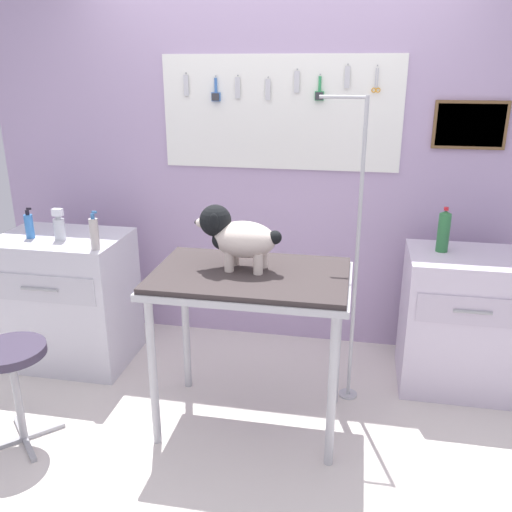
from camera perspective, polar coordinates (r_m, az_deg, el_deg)
The scene contains 12 objects.
ground at distance 3.05m, azimuth -2.12°, elevation -19.35°, with size 4.40×4.00×0.04m, color silver.
rear_wall_panel at distance 3.70m, azimuth 2.18°, elevation 8.15°, with size 4.00×0.11×2.30m.
grooming_table at distance 2.79m, azimuth -0.60°, elevation -3.48°, with size 1.02×0.66×0.89m.
grooming_arm at distance 3.06m, azimuth 10.34°, elevation -1.33°, with size 0.30×0.11×1.75m.
dog at distance 2.75m, azimuth -2.07°, elevation 2.14°, with size 0.46×0.23×0.33m.
counter_left at distance 3.79m, azimuth -19.20°, elevation -4.31°, with size 0.80×0.58×0.87m.
cabinet_right at distance 3.53m, azimuth 20.73°, elevation -6.44°, with size 0.68×0.54×0.85m.
stool at distance 3.05m, azimuth -24.32°, elevation -10.39°, with size 0.35×0.35×0.56m.
spray_bottle_short at distance 3.65m, azimuth -22.79°, elevation 2.96°, with size 0.05×0.05×0.20m.
conditioner_bottle at distance 3.54m, azimuth -20.03°, elevation 2.91°, with size 0.07×0.07×0.20m.
detangler_spray at distance 3.29m, azimuth -16.67°, elevation 2.30°, with size 0.05×0.05×0.23m.
soda_bottle at distance 3.35m, azimuth 19.17°, elevation 2.50°, with size 0.07×0.07×0.27m.
Camera 1 is at (0.55, -2.31, 1.89)m, focal length 37.96 mm.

